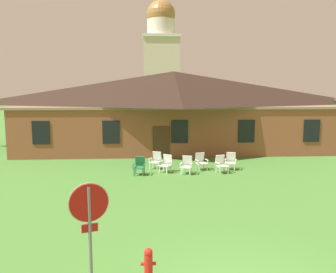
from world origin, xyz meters
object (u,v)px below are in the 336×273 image
object	(u,v)px
lawn_chair_middle	(187,164)
lawn_chair_under_eave	(231,161)
stop_sign	(90,220)
lawn_chair_left_end	(166,163)
fire_hydrant	(148,265)
lawn_chair_right_end	(201,161)
lawn_chair_far_side	(221,164)
lawn_chair_near_door	(156,160)
lawn_chair_by_porch	(140,165)

from	to	relation	value
lawn_chair_middle	lawn_chair_under_eave	world-z (taller)	same
lawn_chair_under_eave	stop_sign	bearing A→B (deg)	-115.96
lawn_chair_left_end	fire_hydrant	xyz separation A→B (m)	(-1.01, -10.63, -0.12)
stop_sign	lawn_chair_left_end	bearing A→B (deg)	79.41
lawn_chair_right_end	lawn_chair_under_eave	bearing A→B (deg)	0.21
lawn_chair_right_end	lawn_chair_far_side	size ratio (longest dim) A/B	1.00
stop_sign	lawn_chair_far_side	bearing A→B (deg)	65.44
lawn_chair_far_side	lawn_chair_left_end	bearing A→B (deg)	173.35
stop_sign	lawn_chair_under_eave	xyz separation A→B (m)	(5.85, 12.01, -1.37)
lawn_chair_near_door	lawn_chair_middle	bearing A→B (deg)	-39.70
lawn_chair_near_door	lawn_chair_middle	xyz separation A→B (m)	(1.62, -1.34, 0.00)
lawn_chair_by_porch	lawn_chair_left_end	bearing A→B (deg)	17.67
lawn_chair_under_eave	fire_hydrant	bearing A→B (deg)	-112.98
lawn_chair_left_end	lawn_chair_far_side	distance (m)	2.99
lawn_chair_left_end	lawn_chair_far_side	bearing A→B (deg)	-6.65
lawn_chair_far_side	fire_hydrant	world-z (taller)	lawn_chair_far_side
lawn_chair_near_door	lawn_chair_by_porch	bearing A→B (deg)	-123.29
lawn_chair_near_door	lawn_chair_under_eave	xyz separation A→B (m)	(4.22, -0.49, 0.00)
stop_sign	lawn_chair_middle	size ratio (longest dim) A/B	2.75
lawn_chair_far_side	fire_hydrant	distance (m)	11.03
lawn_chair_far_side	lawn_chair_under_eave	bearing A→B (deg)	47.47
lawn_chair_left_end	lawn_chair_middle	distance (m)	1.16
stop_sign	lawn_chair_by_porch	world-z (taller)	stop_sign
lawn_chair_near_door	lawn_chair_far_side	distance (m)	3.73
lawn_chair_by_porch	lawn_chair_middle	size ratio (longest dim) A/B	1.00
stop_sign	lawn_chair_near_door	world-z (taller)	stop_sign
lawn_chair_middle	lawn_chair_far_side	distance (m)	1.89
stop_sign	lawn_chair_right_end	world-z (taller)	stop_sign
lawn_chair_left_end	lawn_chair_right_end	size ratio (longest dim) A/B	1.00
lawn_chair_by_porch	stop_sign	bearing A→B (deg)	-93.69
lawn_chair_right_end	lawn_chair_near_door	bearing A→B (deg)	168.90
lawn_chair_by_porch	lawn_chair_far_side	distance (m)	4.42
lawn_chair_left_end	lawn_chair_middle	bearing A→B (deg)	-21.57
lawn_chair_right_end	lawn_chair_far_side	world-z (taller)	same
stop_sign	lawn_chair_near_door	distance (m)	12.68
lawn_chair_near_door	lawn_chair_far_side	xyz separation A→B (m)	(3.51, -1.26, 0.00)
lawn_chair_left_end	stop_sign	bearing A→B (deg)	-100.59
lawn_chair_left_end	lawn_chair_under_eave	world-z (taller)	same
lawn_chair_near_door	lawn_chair_middle	distance (m)	2.11
lawn_chair_by_porch	lawn_chair_right_end	bearing A→B (deg)	14.49
lawn_chair_middle	lawn_chair_under_eave	size ratio (longest dim) A/B	1.00
lawn_chair_near_door	lawn_chair_middle	world-z (taller)	same
lawn_chair_under_eave	fire_hydrant	world-z (taller)	lawn_chair_under_eave
lawn_chair_near_door	lawn_chair_far_side	world-z (taller)	same
lawn_chair_by_porch	lawn_chair_near_door	distance (m)	1.65
stop_sign	lawn_chair_left_end	world-z (taller)	stop_sign
lawn_chair_by_porch	lawn_chair_far_side	size ratio (longest dim) A/B	1.00
lawn_chair_middle	lawn_chair_far_side	xyz separation A→B (m)	(1.89, 0.08, 0.00)
lawn_chair_far_side	lawn_chair_under_eave	size ratio (longest dim) A/B	1.00
lawn_chair_near_door	lawn_chair_under_eave	distance (m)	4.25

